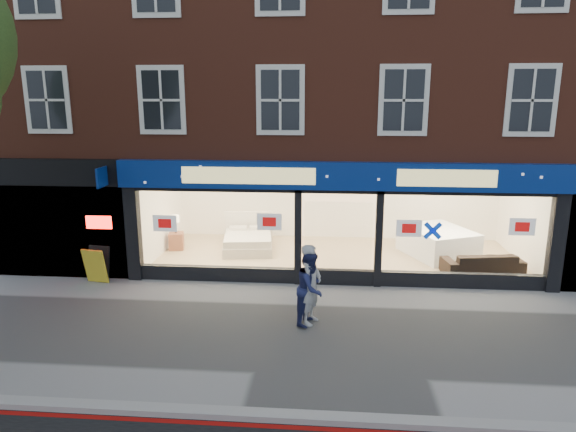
# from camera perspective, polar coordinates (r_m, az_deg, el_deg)

# --- Properties ---
(ground) EXTENTS (120.00, 120.00, 0.00)m
(ground) POSITION_cam_1_polar(r_m,az_deg,el_deg) (11.08, 5.65, -13.18)
(ground) COLOR gray
(ground) RESTS_ON ground
(kerb_line) EXTENTS (60.00, 0.10, 0.01)m
(kerb_line) POSITION_cam_1_polar(r_m,az_deg,el_deg) (8.42, 5.97, -22.60)
(kerb_line) COLOR #8C0A07
(kerb_line) RESTS_ON ground
(kerb_stone) EXTENTS (60.00, 0.25, 0.12)m
(kerb_stone) POSITION_cam_1_polar(r_m,az_deg,el_deg) (8.55, 5.95, -21.52)
(kerb_stone) COLOR gray
(kerb_stone) RESTS_ON ground
(showroom_floor) EXTENTS (11.00, 4.50, 0.10)m
(showroom_floor) POSITION_cam_1_polar(r_m,az_deg,el_deg) (15.94, 5.38, -4.57)
(showroom_floor) COLOR tan
(showroom_floor) RESTS_ON ground
(building) EXTENTS (19.00, 8.26, 10.30)m
(building) POSITION_cam_1_polar(r_m,az_deg,el_deg) (16.94, 5.78, 19.16)
(building) COLOR brown
(building) RESTS_ON ground
(display_bed) EXTENTS (1.77, 2.07, 1.06)m
(display_bed) POSITION_cam_1_polar(r_m,az_deg,el_deg) (16.44, -4.46, -2.71)
(display_bed) COLOR beige
(display_bed) RESTS_ON showroom_floor
(bedside_table) EXTENTS (0.52, 0.52, 0.55)m
(bedside_table) POSITION_cam_1_polar(r_m,az_deg,el_deg) (16.80, -12.29, -2.73)
(bedside_table) COLOR brown
(bedside_table) RESTS_ON showroom_floor
(mattress_stack) EXTENTS (2.37, 2.60, 0.83)m
(mattress_stack) POSITION_cam_1_polar(r_m,az_deg,el_deg) (16.43, 16.29, -2.81)
(mattress_stack) COLOR white
(mattress_stack) RESTS_ON showroom_floor
(sofa) EXTENTS (2.24, 1.15, 0.62)m
(sofa) POSITION_cam_1_polar(r_m,az_deg,el_deg) (15.15, 20.78, -4.94)
(sofa) COLOR black
(sofa) RESTS_ON showroom_floor
(a_board) EXTENTS (0.69, 0.50, 0.98)m
(a_board) POSITION_cam_1_polar(r_m,az_deg,el_deg) (14.74, -20.46, -5.10)
(a_board) COLOR gold
(a_board) RESTS_ON ground
(pedestrian_grey) EXTENTS (0.60, 0.75, 1.80)m
(pedestrian_grey) POSITION_cam_1_polar(r_m,az_deg,el_deg) (11.31, 2.57, -7.59)
(pedestrian_grey) COLOR #9FA1A7
(pedestrian_grey) RESTS_ON ground
(pedestrian_blue) EXTENTS (0.88, 0.98, 1.65)m
(pedestrian_blue) POSITION_cam_1_polar(r_m,az_deg,el_deg) (11.31, 2.55, -7.97)
(pedestrian_blue) COLOR #1A204B
(pedestrian_blue) RESTS_ON ground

